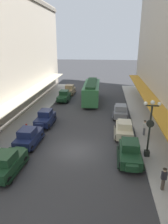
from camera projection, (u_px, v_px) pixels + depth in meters
ground_plane at (77, 150)px, 19.28m from camera, size 200.00×200.00×0.00m
sidewalk_left at (2, 145)px, 20.08m from camera, size 3.00×60.00×0.15m
sidewalk_right at (158, 155)px, 18.43m from camera, size 3.00×60.00×0.15m
parked_car_0 at (124, 129)px, 21.81m from camera, size 2.23×4.29×1.84m
parked_car_1 at (121, 111)px, 27.32m from camera, size 2.29×4.31×1.84m
parked_car_2 at (29, 136)px, 20.01m from camera, size 2.24×4.30×1.84m
parked_car_3 at (64, 96)px, 34.84m from camera, size 2.17×4.27×1.84m
parked_car_4 at (7, 163)px, 15.69m from camera, size 2.30×4.31×1.84m
parked_car_5 at (45, 118)px, 24.93m from camera, size 2.16×4.27×1.84m
parked_car_6 at (69, 90)px, 39.21m from camera, size 2.26×4.30×1.84m
parked_car_7 at (130, 152)px, 17.22m from camera, size 2.22×4.29×1.84m
streetcar at (92, 91)px, 34.16m from camera, size 2.78×9.67×3.46m
lamp_post_with_clock at (150, 127)px, 17.19m from camera, size 1.42×0.44×5.16m
fire_hydrant at (27, 127)px, 23.15m from camera, size 0.24×0.24×0.82m
pedestrian_0 at (164, 179)px, 13.72m from camera, size 0.36×0.28×1.67m
pedestrian_1 at (145, 128)px, 21.84m from camera, size 0.36×0.28×1.67m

